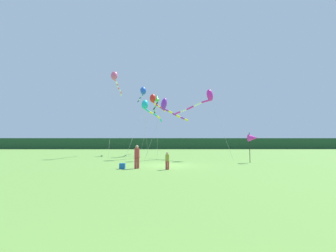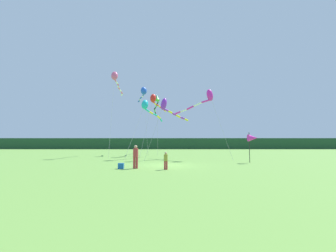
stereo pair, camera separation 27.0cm
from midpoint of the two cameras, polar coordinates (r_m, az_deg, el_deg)
name	(u,v)px [view 2 (the right image)]	position (r m, az deg, el deg)	size (l,w,h in m)	color
ground_plane	(168,165)	(18.74, 0.41, -10.28)	(120.00, 120.00, 0.00)	#6B9E42
distant_treeline	(168,144)	(63.64, 0.15, -4.65)	(108.00, 3.89, 3.11)	#1E4228
person_adult	(136,155)	(16.50, -8.02, -7.67)	(0.38, 0.38, 1.73)	#B23338
person_child	(166,160)	(15.70, -0.06, -8.86)	(0.28, 0.28, 1.26)	#B23338
cooler_box	(121,166)	(16.57, -11.75, -10.27)	(0.41, 0.32, 0.41)	#1959B2
banner_flag_pole	(253,138)	(22.47, 21.74, -2.98)	(0.90, 0.70, 2.89)	black
kite_magenta	(205,98)	(26.42, 10.03, 7.19)	(6.35, 5.07, 8.27)	#B2B2B2
kite_blue	(144,92)	(35.49, -6.22, 8.93)	(2.33, 5.11, 10.86)	#B2B2B2
kite_rainbow	(116,79)	(32.15, -13.36, 12.04)	(1.00, 8.98, 11.83)	#B2B2B2
kite_red	(154,100)	(32.29, -3.39, 6.95)	(3.34, 7.31, 9.14)	#B2B2B2
kite_purple	(167,106)	(25.25, -0.08, 5.18)	(5.11, 4.42, 7.12)	#B2B2B2
kite_cyan	(147,107)	(26.85, -5.28, 5.10)	(3.75, 8.06, 7.24)	#B2B2B2
kite_green	(157,101)	(34.74, -2.72, 6.51)	(1.21, 9.28, 9.40)	#B2B2B2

